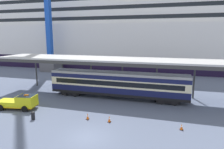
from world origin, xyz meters
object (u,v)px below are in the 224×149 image
object	(u,v)px
service_truck	(20,102)
traffic_cone_near	(182,127)
traffic_cone_mid	(109,119)
cruise_ship	(168,27)
quay_bollard	(33,115)
traffic_cone_far	(88,116)
train_carriage	(117,84)

from	to	relation	value
service_truck	traffic_cone_near	bearing A→B (deg)	-1.33
traffic_cone_near	traffic_cone_mid	bearing A→B (deg)	-178.00
cruise_ship	traffic_cone_mid	distance (m)	46.37
traffic_cone_near	cruise_ship	bearing A→B (deg)	93.85
quay_bollard	cruise_ship	bearing A→B (deg)	73.70
traffic_cone_mid	quay_bollard	distance (m)	8.96
traffic_cone_far	quay_bollard	bearing A→B (deg)	-163.41
cruise_ship	train_carriage	bearing A→B (deg)	-99.94
traffic_cone_mid	train_carriage	bearing A→B (deg)	99.17
train_carriage	traffic_cone_far	xyz separation A→B (m)	(-1.22, -8.94, -1.92)
service_truck	traffic_cone_far	xyz separation A→B (m)	(9.98, -0.72, -0.61)
traffic_cone_near	traffic_cone_far	distance (m)	10.45
cruise_ship	quay_bollard	world-z (taller)	cruise_ship
cruise_ship	service_truck	xyz separation A→B (m)	(-17.45, -43.88, -11.04)
service_truck	quay_bollard	xyz separation A→B (m)	(3.87, -2.54, -0.47)
cruise_ship	traffic_cone_near	distance (m)	45.97
cruise_ship	train_carriage	distance (m)	37.49
train_carriage	quay_bollard	xyz separation A→B (m)	(-7.33, -10.76, -1.79)
quay_bollard	traffic_cone_mid	bearing A→B (deg)	11.56
train_carriage	traffic_cone_near	bearing A→B (deg)	-43.28
traffic_cone_near	traffic_cone_far	world-z (taller)	traffic_cone_far
cruise_ship	quay_bollard	bearing A→B (deg)	-106.30
traffic_cone_near	traffic_cone_mid	world-z (taller)	traffic_cone_mid
service_truck	quay_bollard	size ratio (longest dim) A/B	5.68
train_carriage	service_truck	size ratio (longest dim) A/B	3.92
service_truck	traffic_cone_mid	distance (m)	12.68
traffic_cone_far	quay_bollard	world-z (taller)	quay_bollard
traffic_cone_mid	quay_bollard	xyz separation A→B (m)	(-8.78, -1.80, 0.16)
train_carriage	traffic_cone_near	distance (m)	12.83
traffic_cone_near	quay_bollard	xyz separation A→B (m)	(-16.56, -2.07, 0.19)
service_truck	traffic_cone_mid	xyz separation A→B (m)	(12.65, -0.74, -0.63)
traffic_cone_mid	traffic_cone_far	xyz separation A→B (m)	(-2.67, 0.02, 0.02)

